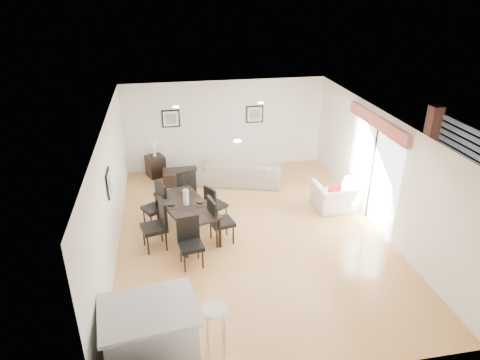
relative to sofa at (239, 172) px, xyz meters
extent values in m
plane|color=tan|center=(-0.21, -2.73, -0.34)|extent=(8.00, 8.00, 0.00)
cube|color=white|center=(-0.21, 1.27, 1.01)|extent=(6.00, 0.04, 2.70)
cube|color=white|center=(-0.21, -6.73, 1.01)|extent=(6.00, 0.04, 2.70)
cube|color=white|center=(-3.21, -2.73, 1.01)|extent=(0.04, 8.00, 2.70)
cube|color=white|center=(2.79, -2.73, 1.01)|extent=(0.04, 8.00, 2.70)
cube|color=white|center=(-0.21, -2.73, 2.36)|extent=(6.00, 8.00, 0.02)
imported|color=#A29983|center=(0.00, 0.00, 0.00)|extent=(2.50, 1.52, 0.68)
imported|color=beige|center=(2.14, -1.95, 0.01)|extent=(1.10, 0.97, 0.70)
imported|color=#345A26|center=(5.20, -3.15, 0.03)|extent=(0.76, 0.68, 0.74)
imported|color=#345A26|center=(5.67, -1.75, -0.05)|extent=(0.33, 0.33, 0.59)
cube|color=black|center=(-1.65, -2.45, 0.39)|extent=(1.48, 2.03, 0.06)
cylinder|color=black|center=(-1.74, -3.39, 0.01)|extent=(0.07, 0.07, 0.70)
cylinder|color=black|center=(-2.31, -1.78, 0.01)|extent=(0.07, 0.07, 0.70)
cylinder|color=black|center=(-0.99, -3.12, 0.01)|extent=(0.07, 0.07, 0.70)
cylinder|color=black|center=(-1.56, -1.51, 0.01)|extent=(0.07, 0.07, 0.70)
cube|color=black|center=(-2.39, -2.91, 0.17)|extent=(0.61, 0.61, 0.09)
cube|color=black|center=(-2.17, -2.86, 0.49)|extent=(0.19, 0.51, 0.61)
cylinder|color=black|center=(-2.63, -2.76, -0.11)|extent=(0.04, 0.04, 0.46)
cylinder|color=black|center=(-2.24, -2.67, -0.11)|extent=(0.04, 0.04, 0.46)
cylinder|color=black|center=(-2.53, -3.15, -0.11)|extent=(0.04, 0.04, 0.46)
cylinder|color=black|center=(-2.14, -3.06, -0.11)|extent=(0.04, 0.04, 0.46)
cube|color=black|center=(-2.39, -1.99, 0.14)|extent=(0.65, 0.65, 0.08)
cube|color=black|center=(-2.20, -1.90, 0.44)|extent=(0.28, 0.45, 0.57)
cylinder|color=black|center=(-2.64, -1.92, -0.12)|extent=(0.04, 0.04, 0.44)
cylinder|color=black|center=(-2.31, -1.74, -0.12)|extent=(0.04, 0.04, 0.44)
cylinder|color=black|center=(-2.46, -2.25, -0.12)|extent=(0.04, 0.04, 0.44)
cylinder|color=black|center=(-2.13, -2.07, -0.12)|extent=(0.04, 0.04, 0.44)
cube|color=black|center=(-0.92, -2.91, 0.15)|extent=(0.59, 0.59, 0.09)
cube|color=black|center=(-1.13, -2.96, 0.46)|extent=(0.18, 0.49, 0.59)
cylinder|color=black|center=(-0.69, -3.05, -0.12)|extent=(0.04, 0.04, 0.45)
cylinder|color=black|center=(-1.06, -3.14, -0.12)|extent=(0.04, 0.04, 0.45)
cylinder|color=black|center=(-0.78, -2.68, -0.12)|extent=(0.04, 0.04, 0.45)
cylinder|color=black|center=(-1.15, -2.77, -0.12)|extent=(0.04, 0.04, 0.45)
cube|color=black|center=(-0.92, -1.99, 0.08)|extent=(0.58, 0.58, 0.07)
cube|color=black|center=(-1.08, -2.09, 0.35)|extent=(0.27, 0.39, 0.51)
cylinder|color=black|center=(-0.69, -2.05, -0.15)|extent=(0.03, 0.03, 0.39)
cylinder|color=black|center=(-0.97, -2.22, -0.15)|extent=(0.03, 0.03, 0.39)
cylinder|color=black|center=(-0.86, -1.77, -0.15)|extent=(0.03, 0.03, 0.39)
cylinder|color=black|center=(-1.15, -1.94, -0.15)|extent=(0.03, 0.03, 0.39)
cube|color=black|center=(-1.65, -3.67, 0.13)|extent=(0.54, 0.54, 0.08)
cube|color=black|center=(-1.69, -3.47, 0.42)|extent=(0.47, 0.14, 0.56)
cylinder|color=black|center=(-1.80, -3.88, -0.13)|extent=(0.04, 0.04, 0.43)
cylinder|color=black|center=(-1.86, -3.52, -0.13)|extent=(0.04, 0.04, 0.43)
cylinder|color=black|center=(-1.44, -3.83, -0.13)|extent=(0.04, 0.04, 0.43)
cylinder|color=black|center=(-1.50, -3.46, -0.13)|extent=(0.04, 0.04, 0.43)
cube|color=black|center=(-1.65, -1.23, 0.17)|extent=(0.64, 0.64, 0.09)
cube|color=black|center=(-1.59, -1.44, 0.49)|extent=(0.50, 0.22, 0.61)
cylinder|color=black|center=(-1.52, -0.98, -0.11)|extent=(0.04, 0.04, 0.46)
cylinder|color=black|center=(-1.40, -1.36, -0.11)|extent=(0.04, 0.04, 0.46)
cylinder|color=black|center=(-1.90, -1.10, -0.11)|extent=(0.04, 0.04, 0.46)
cylinder|color=black|center=(-1.78, -1.48, -0.11)|extent=(0.04, 0.04, 0.46)
cylinder|color=white|center=(-1.65, -2.45, 0.61)|extent=(0.13, 0.13, 0.37)
cylinder|color=#302215|center=(-1.33, -2.45, 0.43)|extent=(0.36, 0.36, 0.01)
cylinder|color=black|center=(-1.33, -2.45, 0.46)|extent=(0.19, 0.19, 0.05)
cylinder|color=#302215|center=(-1.65, -1.87, 0.43)|extent=(0.36, 0.36, 0.01)
cylinder|color=black|center=(-1.65, -1.87, 0.46)|extent=(0.19, 0.19, 0.05)
cylinder|color=#302215|center=(-1.97, -2.45, 0.43)|extent=(0.36, 0.36, 0.01)
cylinder|color=black|center=(-1.97, -2.45, 0.46)|extent=(0.19, 0.19, 0.05)
cylinder|color=#302215|center=(-1.65, -3.04, 0.43)|extent=(0.36, 0.36, 0.01)
cylinder|color=black|center=(-1.65, -3.04, 0.46)|extent=(0.19, 0.19, 0.05)
cube|color=black|center=(-1.67, 0.30, -0.15)|extent=(0.99, 0.60, 0.39)
cube|color=black|center=(-2.35, 0.92, -0.02)|extent=(0.62, 0.62, 0.64)
cylinder|color=white|center=(-2.35, 0.92, 0.38)|extent=(0.10, 0.10, 0.18)
cone|color=beige|center=(-2.35, 0.92, 0.60)|extent=(0.22, 0.22, 0.24)
cube|color=maroon|center=(2.04, -2.05, 0.22)|extent=(0.32, 0.14, 0.31)
cube|color=silver|center=(-2.44, -5.96, 0.12)|extent=(1.42, 1.14, 0.93)
cube|color=#B2B2B5|center=(-2.44, -5.96, 0.62)|extent=(1.54, 1.26, 0.07)
cylinder|color=white|center=(-1.45, -5.96, 0.46)|extent=(0.38, 0.38, 0.06)
cylinder|color=silver|center=(-1.33, -5.83, 0.06)|extent=(0.03, 0.03, 0.80)
cylinder|color=silver|center=(-1.58, -5.83, 0.06)|extent=(0.03, 0.03, 0.80)
cylinder|color=silver|center=(-1.58, -6.09, 0.06)|extent=(0.03, 0.03, 0.80)
cylinder|color=silver|center=(-1.33, -6.09, 0.06)|extent=(0.03, 0.03, 0.80)
cube|color=black|center=(-1.81, 1.24, 1.31)|extent=(0.52, 0.03, 0.52)
cube|color=white|center=(-1.81, 1.24, 1.31)|extent=(0.44, 0.04, 0.44)
cube|color=#575853|center=(-1.81, 1.24, 1.31)|extent=(0.30, 0.04, 0.30)
cube|color=black|center=(0.69, 1.24, 1.31)|extent=(0.52, 0.03, 0.52)
cube|color=white|center=(0.69, 1.24, 1.31)|extent=(0.44, 0.04, 0.44)
cube|color=#575853|center=(0.69, 1.24, 1.31)|extent=(0.30, 0.04, 0.30)
cube|color=black|center=(-3.18, -2.93, 1.31)|extent=(0.03, 0.52, 0.52)
cube|color=white|center=(-3.18, -2.93, 1.31)|extent=(0.04, 0.44, 0.44)
cube|color=#575853|center=(-3.18, -2.93, 1.31)|extent=(0.04, 0.30, 0.30)
cube|color=white|center=(2.77, -2.43, 0.78)|extent=(0.02, 2.40, 2.25)
cube|color=black|center=(2.75, -2.43, 0.78)|extent=(0.03, 0.05, 2.25)
cube|color=black|center=(2.75, -2.43, 1.93)|extent=(0.03, 2.50, 0.05)
cube|color=maroon|center=(2.71, -2.43, 2.09)|extent=(0.10, 2.70, 0.28)
plane|color=gray|center=(4.79, -2.43, -0.34)|extent=(6.00, 6.00, 0.00)
cube|color=brown|center=(5.84, -0.03, 0.66)|extent=(0.35, 0.35, 2.00)
camera|label=1|loc=(-1.97, -10.95, 5.00)|focal=32.00mm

